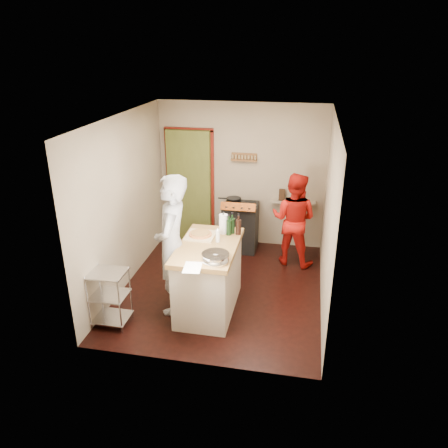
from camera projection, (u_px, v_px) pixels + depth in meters
The scene contains 10 objects.
floor at pixel (222, 288), 6.79m from camera, with size 3.50×3.50×0.00m, color black.
back_wall at pixel (207, 182), 8.07m from camera, with size 3.00×0.44×2.60m.
left_wall at pixel (124, 203), 6.55m from camera, with size 0.04×3.50×2.60m, color tan.
right_wall at pixel (329, 217), 6.01m from camera, with size 0.04×3.50×2.60m, color tan.
ceiling at pixel (222, 117), 5.77m from camera, with size 3.00×3.50×0.02m, color white.
stove at pixel (240, 226), 7.89m from camera, with size 0.60×0.63×1.00m.
wire_shelving at pixel (109, 296), 5.76m from camera, with size 0.48×0.40×0.80m.
island at pixel (209, 276), 6.07m from camera, with size 0.78×1.49×1.31m.
person_stripe at pixel (172, 245), 5.91m from camera, with size 0.72×0.47×1.98m, color #AFAFB4.
person_red at pixel (294, 219), 7.27m from camera, with size 0.77×0.60×1.59m, color #A9110B.
Camera 1 is at (1.16, -5.75, 3.55)m, focal length 35.00 mm.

